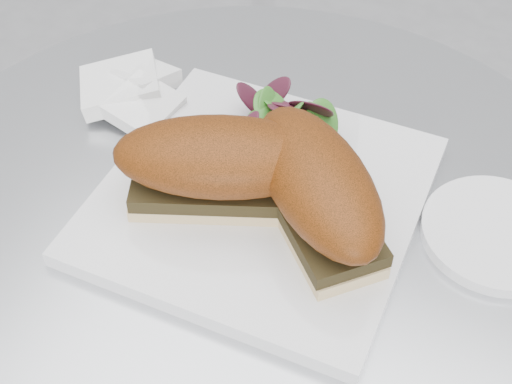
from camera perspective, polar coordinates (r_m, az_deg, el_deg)
table at (r=0.84m, az=-0.48°, el=-13.43°), size 0.70×0.70×0.73m
plate at (r=0.64m, az=0.36°, el=-0.50°), size 0.28×0.28×0.02m
sandwich_left at (r=0.60m, az=-2.77°, el=2.25°), size 0.20×0.15×0.08m
sandwich_right at (r=0.59m, az=4.88°, el=0.38°), size 0.18×0.18×0.08m
salad at (r=0.67m, az=1.44°, el=5.82°), size 0.11×0.11×0.05m
napkin at (r=0.75m, az=-9.82°, el=7.12°), size 0.14×0.14×0.02m
saucer at (r=0.65m, az=18.65°, el=-3.14°), size 0.13×0.13×0.01m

